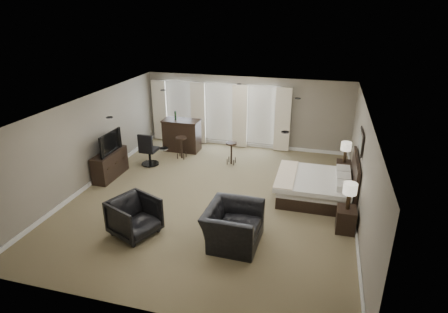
% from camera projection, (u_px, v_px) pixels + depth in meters
% --- Properties ---
extents(room, '(7.60, 8.60, 2.64)m').
position_uv_depth(room, '(213.00, 154.00, 9.87)').
color(room, '#716547').
rests_on(room, ground).
extents(window_bay, '(5.25, 0.20, 2.30)m').
position_uv_depth(window_bay, '(219.00, 114.00, 13.82)').
color(window_bay, silver).
rests_on(window_bay, room).
extents(bed, '(2.01, 1.92, 1.28)m').
position_uv_depth(bed, '(312.00, 176.00, 10.16)').
color(bed, silver).
rests_on(bed, ground).
extents(nightstand_near, '(0.43, 0.53, 0.58)m').
position_uv_depth(nightstand_near, '(346.00, 219.00, 8.79)').
color(nightstand_near, black).
rests_on(nightstand_near, ground).
extents(nightstand_far, '(0.42, 0.51, 0.56)m').
position_uv_depth(nightstand_far, '(343.00, 170.00, 11.38)').
color(nightstand_far, black).
rests_on(nightstand_far, ground).
extents(lamp_near, '(0.32, 0.32, 0.65)m').
position_uv_depth(lamp_near, '(349.00, 196.00, 8.55)').
color(lamp_near, beige).
rests_on(lamp_near, nightstand_near).
extents(lamp_far, '(0.31, 0.31, 0.63)m').
position_uv_depth(lamp_far, '(345.00, 152.00, 11.15)').
color(lamp_far, beige).
rests_on(lamp_far, nightstand_far).
extents(wall_art, '(0.04, 0.96, 0.56)m').
position_uv_depth(wall_art, '(361.00, 142.00, 9.47)').
color(wall_art, slate).
rests_on(wall_art, room).
extents(dresser, '(0.45, 1.40, 0.81)m').
position_uv_depth(dresser, '(110.00, 165.00, 11.47)').
color(dresser, black).
rests_on(dresser, ground).
extents(tv, '(0.65, 1.13, 0.15)m').
position_uv_depth(tv, '(108.00, 150.00, 11.29)').
color(tv, black).
rests_on(tv, dresser).
extents(armchair_near, '(0.91, 1.36, 1.17)m').
position_uv_depth(armchair_near, '(233.00, 220.00, 8.23)').
color(armchair_near, black).
rests_on(armchair_near, ground).
extents(armchair_far, '(1.20, 1.23, 0.99)m').
position_uv_depth(armchair_far, '(134.00, 215.00, 8.57)').
color(armchair_far, black).
rests_on(armchair_far, ground).
extents(bar_counter, '(1.32, 0.69, 1.16)m').
position_uv_depth(bar_counter, '(182.00, 135.00, 13.52)').
color(bar_counter, black).
rests_on(bar_counter, ground).
extents(bar_stool_left, '(0.42, 0.42, 0.77)m').
position_uv_depth(bar_stool_left, '(181.00, 148.00, 12.89)').
color(bar_stool_left, black).
rests_on(bar_stool_left, ground).
extents(bar_stool_right, '(0.44, 0.44, 0.75)m').
position_uv_depth(bar_stool_right, '(231.00, 153.00, 12.43)').
color(bar_stool_right, black).
rests_on(bar_stool_right, ground).
extents(desk_chair, '(0.58, 0.58, 1.12)m').
position_uv_depth(desk_chair, '(149.00, 149.00, 12.29)').
color(desk_chair, black).
rests_on(desk_chair, ground).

